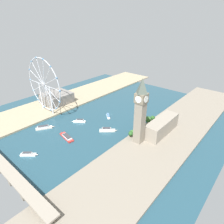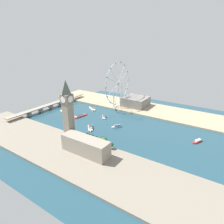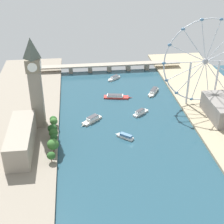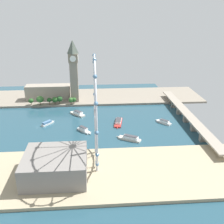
% 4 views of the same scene
% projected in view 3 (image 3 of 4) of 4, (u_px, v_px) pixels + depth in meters
% --- Properties ---
extents(ground_plane, '(407.03, 407.03, 0.00)m').
position_uv_depth(ground_plane, '(131.00, 145.00, 331.00)').
color(ground_plane, '#234756').
extents(riverbank_left, '(90.00, 520.00, 3.00)m').
position_uv_depth(riverbank_left, '(11.00, 152.00, 317.98)').
color(riverbank_left, gray).
rests_on(riverbank_left, ground_plane).
extents(clock_tower, '(15.37, 15.37, 97.38)m').
position_uv_depth(clock_tower, '(35.00, 83.00, 334.97)').
color(clock_tower, gray).
rests_on(clock_tower, riverbank_left).
extents(parliament_block, '(22.00, 72.65, 23.60)m').
position_uv_depth(parliament_block, '(21.00, 139.00, 313.85)').
color(parliament_block, gray).
rests_on(parliament_block, riverbank_left).
extents(tree_row_embankment, '(12.20, 74.46, 14.43)m').
position_uv_depth(tree_row_embankment, '(53.00, 135.00, 327.22)').
color(tree_row_embankment, '#513823').
rests_on(tree_row_embankment, riverbank_left).
extents(ferris_wheel, '(103.66, 3.20, 103.97)m').
position_uv_depth(ferris_wheel, '(205.00, 62.00, 380.31)').
color(ferris_wheel, silver).
rests_on(ferris_wheel, riverbank_right).
extents(river_bridge, '(219.03, 13.22, 10.82)m').
position_uv_depth(river_bridge, '(109.00, 66.00, 502.89)').
color(river_bridge, gray).
rests_on(river_bridge, ground_plane).
extents(tour_boat_0, '(21.08, 19.38, 5.10)m').
position_uv_depth(tour_boat_0, '(114.00, 78.00, 476.42)').
color(tour_boat_0, white).
rests_on(tour_boat_0, ground_plane).
extents(tour_boat_1, '(18.90, 16.60, 4.93)m').
position_uv_depth(tour_boat_1, '(125.00, 136.00, 341.22)').
color(tour_boat_1, white).
rests_on(tour_boat_1, ground_plane).
extents(tour_boat_2, '(25.68, 23.91, 6.17)m').
position_uv_depth(tour_boat_2, '(92.00, 119.00, 370.91)').
color(tour_boat_2, beige).
rests_on(tour_boat_2, ground_plane).
extents(tour_boat_3, '(37.44, 14.19, 4.50)m').
position_uv_depth(tour_boat_3, '(116.00, 97.00, 423.44)').
color(tour_boat_3, '#B22D28').
rests_on(tour_boat_3, ground_plane).
extents(tour_boat_4, '(22.60, 18.79, 5.94)m').
position_uv_depth(tour_boat_4, '(141.00, 112.00, 385.89)').
color(tour_boat_4, white).
rests_on(tour_boat_4, ground_plane).
extents(tour_boat_6, '(19.71, 29.39, 5.86)m').
position_uv_depth(tour_boat_6, '(153.00, 91.00, 435.61)').
color(tour_boat_6, beige).
rests_on(tour_boat_6, ground_plane).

